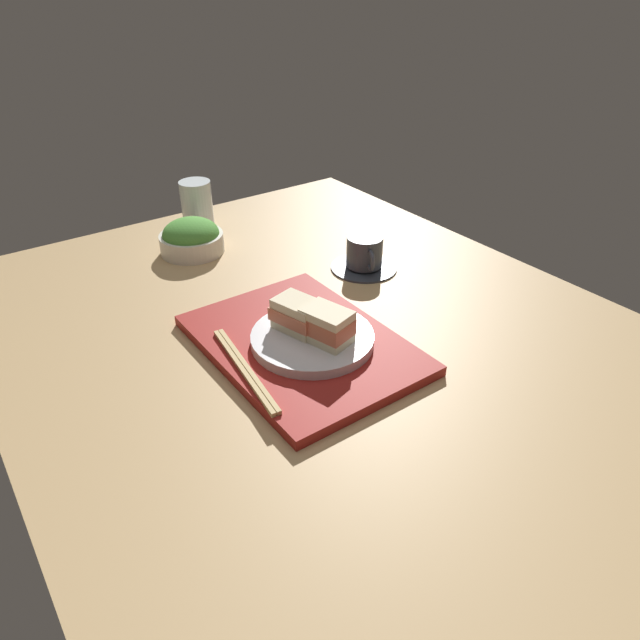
# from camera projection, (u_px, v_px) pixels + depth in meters

# --- Properties ---
(ground_plane) EXTENTS (1.40, 1.00, 0.03)m
(ground_plane) POSITION_uv_depth(u_px,v_px,m) (341.00, 356.00, 0.96)
(ground_plane) COLOR tan
(serving_tray) EXTENTS (0.38, 0.27, 0.02)m
(serving_tray) POSITION_uv_depth(u_px,v_px,m) (302.00, 344.00, 0.95)
(serving_tray) COLOR maroon
(serving_tray) RESTS_ON ground_plane
(sandwich_plate) EXTENTS (0.20, 0.20, 0.02)m
(sandwich_plate) POSITION_uv_depth(u_px,v_px,m) (312.00, 338.00, 0.93)
(sandwich_plate) COLOR silver
(sandwich_plate) RESTS_ON serving_tray
(sandwich_near) EXTENTS (0.09, 0.07, 0.05)m
(sandwich_near) POSITION_uv_depth(u_px,v_px,m) (298.00, 315.00, 0.93)
(sandwich_near) COLOR beige
(sandwich_near) RESTS_ON sandwich_plate
(sandwich_far) EXTENTS (0.09, 0.07, 0.05)m
(sandwich_far) POSITION_uv_depth(u_px,v_px,m) (327.00, 326.00, 0.90)
(sandwich_far) COLOR beige
(sandwich_far) RESTS_ON sandwich_plate
(salad_bowl) EXTENTS (0.14, 0.14, 0.07)m
(salad_bowl) POSITION_uv_depth(u_px,v_px,m) (191.00, 238.00, 1.24)
(salad_bowl) COLOR silver
(salad_bowl) RESTS_ON ground_plane
(chopsticks_pair) EXTENTS (0.23, 0.05, 0.01)m
(chopsticks_pair) POSITION_uv_depth(u_px,v_px,m) (245.00, 369.00, 0.87)
(chopsticks_pair) COLOR tan
(chopsticks_pair) RESTS_ON serving_tray
(coffee_cup) EXTENTS (0.13, 0.13, 0.07)m
(coffee_cup) POSITION_uv_depth(u_px,v_px,m) (364.00, 255.00, 1.18)
(coffee_cup) COLOR #333842
(coffee_cup) RESTS_ON ground_plane
(drinking_glass) EXTENTS (0.07, 0.07, 0.11)m
(drinking_glass) POSITION_uv_depth(u_px,v_px,m) (197.00, 204.00, 1.35)
(drinking_glass) COLOR silver
(drinking_glass) RESTS_ON ground_plane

